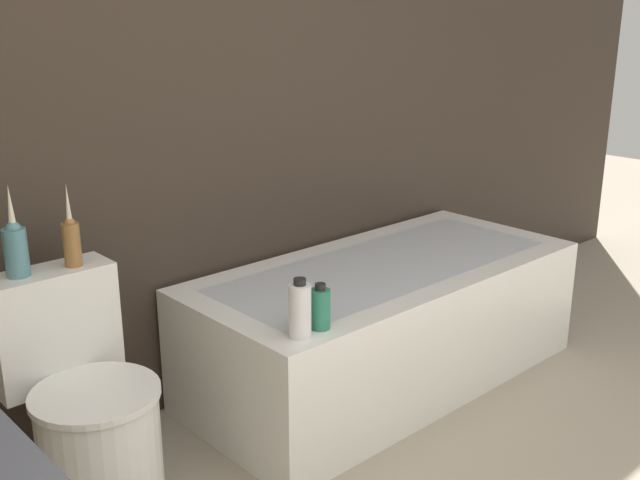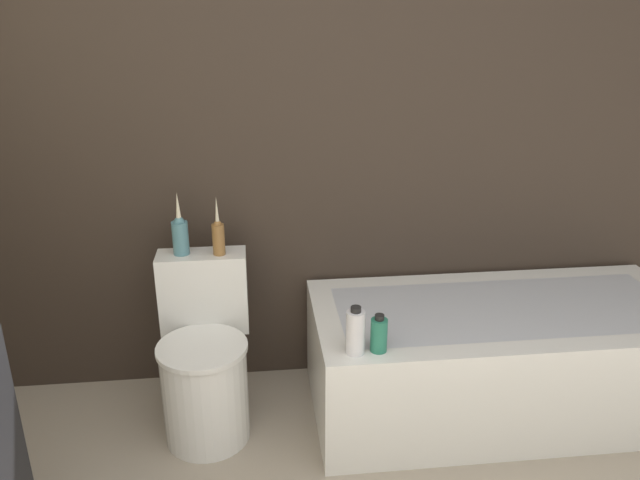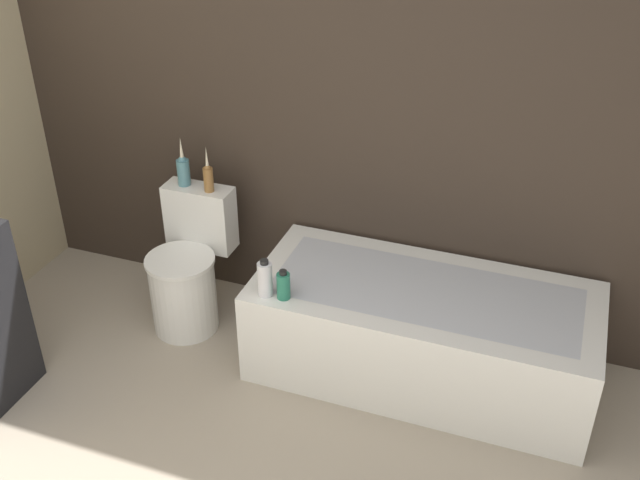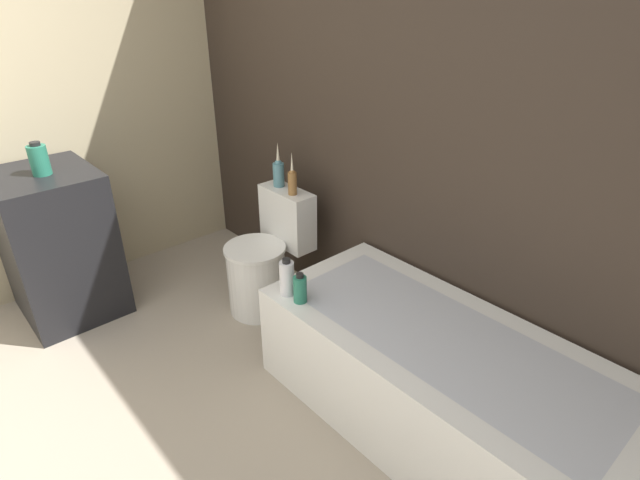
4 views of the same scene
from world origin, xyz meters
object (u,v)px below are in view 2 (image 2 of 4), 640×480
object	(u,v)px
shampoo_bottle_tall	(355,332)
shampoo_bottle_short	(379,334)
toilet	(205,364)
vase_silver	(218,236)
vase_gold	(180,234)
bathtub	(500,357)

from	to	relation	value
shampoo_bottle_tall	shampoo_bottle_short	world-z (taller)	shampoo_bottle_tall
toilet	vase_silver	world-z (taller)	vase_silver
vase_gold	shampoo_bottle_tall	xyz separation A→B (m)	(0.66, -0.47, -0.24)
toilet	vase_gold	distance (m)	0.55
toilet	shampoo_bottle_tall	bearing A→B (deg)	-25.74
shampoo_bottle_short	vase_silver	bearing A→B (deg)	143.34
vase_silver	shampoo_bottle_tall	world-z (taller)	vase_silver
bathtub	shampoo_bottle_tall	distance (m)	0.82
vase_gold	shampoo_bottle_tall	bearing A→B (deg)	-35.38
vase_silver	shampoo_bottle_short	bearing A→B (deg)	-36.66
shampoo_bottle_tall	vase_silver	bearing A→B (deg)	138.40
toilet	bathtub	bearing A→B (deg)	0.17
vase_silver	shampoo_bottle_tall	distance (m)	0.71
shampoo_bottle_tall	shampoo_bottle_short	bearing A→B (deg)	3.56
shampoo_bottle_short	toilet	bearing A→B (deg)	157.73
toilet	vase_gold	bearing A→B (deg)	112.57
shampoo_bottle_tall	shampoo_bottle_short	distance (m)	0.09
toilet	shampoo_bottle_tall	world-z (taller)	toilet
toilet	shampoo_bottle_short	bearing A→B (deg)	-22.27
toilet	shampoo_bottle_tall	xyz separation A→B (m)	(0.58, -0.28, 0.27)
shampoo_bottle_tall	toilet	bearing A→B (deg)	154.26
vase_silver	shampoo_bottle_short	distance (m)	0.78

